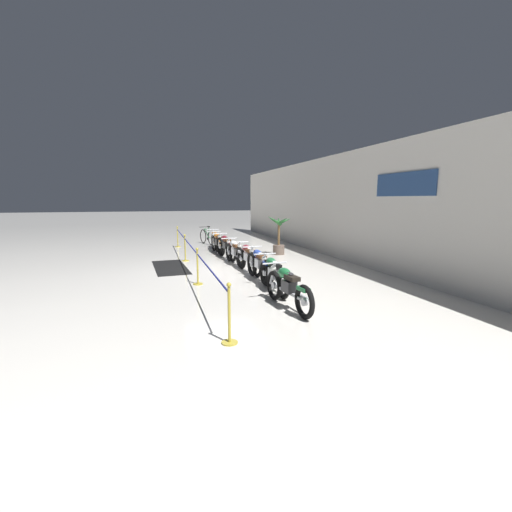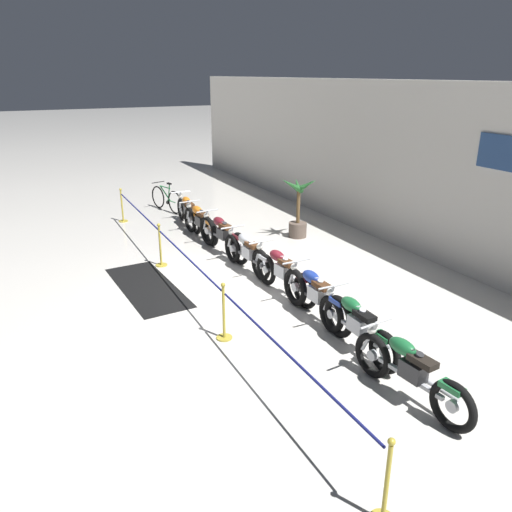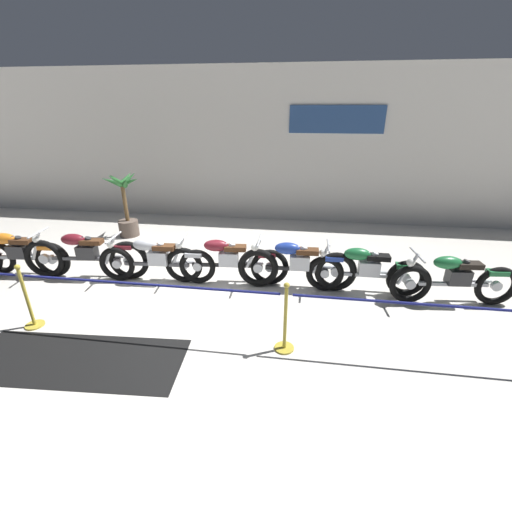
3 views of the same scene
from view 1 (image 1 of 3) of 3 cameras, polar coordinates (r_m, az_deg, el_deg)
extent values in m
plane|color=silver|center=(11.99, -5.69, -2.15)|extent=(120.00, 120.00, 0.00)
cube|color=silver|center=(13.67, 15.94, 7.83)|extent=(28.00, 0.25, 4.20)
cube|color=navy|center=(11.28, 23.43, 10.93)|extent=(2.50, 0.04, 0.70)
torus|color=black|center=(17.42, -7.19, 2.59)|extent=(0.69, 0.14, 0.68)
torus|color=black|center=(15.83, -6.52, 1.92)|extent=(0.69, 0.14, 0.68)
cylinder|color=silver|center=(17.42, -7.19, 2.59)|extent=(0.16, 0.09, 0.16)
cylinder|color=silver|center=(15.83, -6.52, 1.92)|extent=(0.16, 0.09, 0.16)
cylinder|color=silver|center=(17.48, -7.24, 3.55)|extent=(0.31, 0.07, 0.59)
cube|color=#2D2D30|center=(16.56, -6.86, 2.80)|extent=(0.37, 0.24, 0.26)
cylinder|color=#2D2D30|center=(16.57, -6.89, 3.50)|extent=(0.18, 0.12, 0.24)
cylinder|color=#2D2D30|center=(16.49, -6.86, 3.47)|extent=(0.18, 0.12, 0.24)
cylinder|color=silver|center=(16.29, -6.24, 2.21)|extent=(0.70, 0.11, 0.07)
cube|color=black|center=(16.62, -6.87, 2.34)|extent=(1.30, 0.13, 0.06)
ellipsoid|color=orange|center=(16.76, -6.97, 3.77)|extent=(0.47, 0.24, 0.22)
cube|color=#4C2D19|center=(16.40, -6.82, 3.51)|extent=(0.41, 0.22, 0.09)
cube|color=orange|center=(15.85, -6.56, 2.81)|extent=(0.33, 0.18, 0.08)
cylinder|color=silver|center=(17.35, -7.22, 4.39)|extent=(0.07, 0.62, 0.04)
sphere|color=silver|center=(17.44, -7.24, 3.95)|extent=(0.14, 0.14, 0.14)
torus|color=black|center=(16.07, -7.01, 2.10)|extent=(0.73, 0.16, 0.73)
torus|color=black|center=(14.70, -5.68, 1.44)|extent=(0.73, 0.16, 0.73)
cylinder|color=silver|center=(16.07, -7.01, 2.10)|extent=(0.18, 0.09, 0.17)
cylinder|color=silver|center=(14.70, -5.68, 1.44)|extent=(0.18, 0.09, 0.17)
cylinder|color=silver|center=(16.12, -7.11, 3.13)|extent=(0.31, 0.08, 0.59)
cube|color=#2D2D30|center=(15.31, -6.34, 2.35)|extent=(0.38, 0.25, 0.26)
cylinder|color=#2D2D30|center=(15.33, -6.39, 3.11)|extent=(0.19, 0.12, 0.24)
cylinder|color=#2D2D30|center=(15.25, -6.32, 3.08)|extent=(0.19, 0.12, 0.24)
cylinder|color=silver|center=(15.08, -5.53, 1.72)|extent=(0.70, 0.12, 0.07)
cube|color=#ADAFB5|center=(15.38, -6.38, 1.85)|extent=(1.14, 0.14, 0.06)
ellipsoid|color=orange|center=(15.50, -6.57, 3.40)|extent=(0.47, 0.25, 0.22)
cube|color=#4C2D19|center=(15.16, -6.23, 3.12)|extent=(0.41, 0.23, 0.09)
cube|color=orange|center=(14.71, -5.75, 2.48)|extent=(0.33, 0.18, 0.08)
cylinder|color=silver|center=(15.99, -7.04, 4.04)|extent=(0.08, 0.62, 0.04)
sphere|color=silver|center=(16.08, -7.10, 3.57)|extent=(0.14, 0.14, 0.14)
torus|color=black|center=(14.80, -6.01, 1.62)|extent=(0.80, 0.19, 0.79)
torus|color=black|center=(13.20, -3.93, 0.70)|extent=(0.80, 0.19, 0.79)
cylinder|color=silver|center=(14.80, -6.01, 1.62)|extent=(0.20, 0.10, 0.19)
cylinder|color=silver|center=(13.20, -3.93, 0.70)|extent=(0.20, 0.10, 0.19)
cylinder|color=silver|center=(14.85, -6.13, 2.75)|extent=(0.31, 0.09, 0.59)
cube|color=#2D2D30|center=(13.93, -4.98, 1.81)|extent=(0.38, 0.25, 0.26)
cylinder|color=#2D2D30|center=(13.94, -5.04, 2.64)|extent=(0.19, 0.13, 0.24)
cylinder|color=#2D2D30|center=(13.86, -4.94, 2.61)|extent=(0.19, 0.13, 0.24)
cylinder|color=silver|center=(13.70, -4.04, 1.11)|extent=(0.70, 0.14, 0.07)
cube|color=#47474C|center=(13.99, -5.03, 1.27)|extent=(1.35, 0.19, 0.06)
ellipsoid|color=maroon|center=(14.11, -5.27, 2.97)|extent=(0.48, 0.26, 0.22)
cube|color=#4C2D19|center=(13.78, -4.83, 2.65)|extent=(0.42, 0.24, 0.09)
cube|color=maroon|center=(13.20, -4.02, 1.97)|extent=(0.33, 0.19, 0.08)
cylinder|color=silver|center=(14.71, -6.03, 3.73)|extent=(0.10, 0.62, 0.04)
sphere|color=silver|center=(14.81, -6.10, 3.22)|extent=(0.14, 0.14, 0.14)
torus|color=black|center=(13.38, -4.51, 0.61)|extent=(0.71, 0.16, 0.70)
torus|color=black|center=(11.89, -2.40, -0.49)|extent=(0.71, 0.16, 0.70)
cylinder|color=silver|center=(13.38, -4.51, 0.61)|extent=(0.17, 0.09, 0.17)
cylinder|color=silver|center=(11.89, -2.40, -0.49)|extent=(0.17, 0.09, 0.17)
cylinder|color=silver|center=(13.43, -4.64, 1.86)|extent=(0.31, 0.08, 0.59)
cube|color=silver|center=(12.56, -3.46, 0.78)|extent=(0.37, 0.24, 0.26)
cylinder|color=silver|center=(12.57, -3.52, 1.70)|extent=(0.19, 0.12, 0.24)
cylinder|color=silver|center=(12.49, -3.41, 1.66)|extent=(0.19, 0.12, 0.24)
cylinder|color=silver|center=(12.34, -2.42, -0.03)|extent=(0.70, 0.12, 0.07)
cube|color=#47474C|center=(12.63, -3.52, 0.18)|extent=(1.27, 0.15, 0.06)
ellipsoid|color=#B7BABF|center=(12.74, -3.77, 2.08)|extent=(0.47, 0.25, 0.22)
cube|color=#4C2D19|center=(12.40, -3.29, 1.70)|extent=(0.41, 0.23, 0.09)
cube|color=#B7BABF|center=(11.89, -2.48, 0.74)|extent=(0.33, 0.18, 0.08)
cylinder|color=silver|center=(13.29, -4.52, 2.94)|extent=(0.08, 0.62, 0.04)
sphere|color=silver|center=(13.38, -4.61, 2.38)|extent=(0.14, 0.14, 0.14)
torus|color=black|center=(12.14, -2.69, -0.23)|extent=(0.73, 0.17, 0.72)
torus|color=black|center=(10.63, 0.19, -1.62)|extent=(0.73, 0.17, 0.72)
cylinder|color=silver|center=(12.14, -2.69, -0.23)|extent=(0.18, 0.09, 0.17)
cylinder|color=silver|center=(10.63, 0.19, -1.62)|extent=(0.18, 0.09, 0.17)
cylinder|color=silver|center=(12.18, -2.84, 1.15)|extent=(0.31, 0.08, 0.59)
cube|color=silver|center=(11.31, -1.26, -0.13)|extent=(0.38, 0.25, 0.26)
cylinder|color=silver|center=(11.31, -1.34, 0.90)|extent=(0.19, 0.12, 0.24)
cylinder|color=silver|center=(11.24, -1.19, 0.85)|extent=(0.19, 0.12, 0.24)
cylinder|color=silver|center=(11.10, -0.04, -1.03)|extent=(0.70, 0.13, 0.07)
cube|color=black|center=(11.38, -1.35, -0.78)|extent=(1.32, 0.17, 0.06)
ellipsoid|color=maroon|center=(11.48, -1.67, 1.33)|extent=(0.48, 0.26, 0.22)
cube|color=#4C2D19|center=(11.15, -1.03, 0.88)|extent=(0.42, 0.23, 0.09)
cube|color=maroon|center=(10.62, 0.09, -0.20)|extent=(0.33, 0.19, 0.08)
cylinder|color=silver|center=(12.04, -2.68, 2.33)|extent=(0.09, 0.62, 0.04)
sphere|color=silver|center=(12.14, -2.80, 1.72)|extent=(0.14, 0.14, 0.14)
torus|color=black|center=(10.79, -0.66, -1.34)|extent=(0.77, 0.15, 0.76)
torus|color=black|center=(9.46, 1.94, -2.87)|extent=(0.77, 0.15, 0.76)
cylinder|color=silver|center=(10.79, -0.66, -1.34)|extent=(0.18, 0.08, 0.18)
cylinder|color=silver|center=(9.46, 1.94, -2.87)|extent=(0.18, 0.08, 0.18)
cylinder|color=silver|center=(10.82, -0.80, 0.22)|extent=(0.30, 0.06, 0.59)
cube|color=silver|center=(10.04, 0.65, -1.21)|extent=(0.37, 0.23, 0.26)
cylinder|color=silver|center=(10.05, 0.58, -0.05)|extent=(0.18, 0.11, 0.24)
cylinder|color=silver|center=(9.97, 0.73, -0.13)|extent=(0.18, 0.11, 0.24)
cylinder|color=silver|center=(9.84, 1.99, -2.28)|extent=(0.70, 0.09, 0.07)
cube|color=black|center=(10.12, 0.56, -1.94)|extent=(1.14, 0.09, 0.06)
ellipsoid|color=navy|center=(10.22, 0.24, 0.45)|extent=(0.47, 0.23, 0.22)
cube|color=#4C2D19|center=(9.89, 0.90, -0.09)|extent=(0.41, 0.21, 0.09)
cube|color=navy|center=(9.46, 1.85, -1.21)|extent=(0.32, 0.17, 0.08)
cylinder|color=silver|center=(10.68, -0.63, 1.54)|extent=(0.05, 0.62, 0.04)
sphere|color=silver|center=(10.77, -0.76, 0.86)|extent=(0.14, 0.14, 0.14)
torus|color=black|center=(9.64, 1.47, -2.86)|extent=(0.69, 0.12, 0.69)
torus|color=black|center=(8.34, 4.54, -4.85)|extent=(0.69, 0.12, 0.69)
cylinder|color=silver|center=(9.64, 1.47, -2.86)|extent=(0.16, 0.08, 0.16)
cylinder|color=silver|center=(8.34, 4.54, -4.85)|extent=(0.16, 0.08, 0.16)
cylinder|color=silver|center=(9.67, 1.31, -1.11)|extent=(0.30, 0.06, 0.59)
cube|color=silver|center=(8.91, 3.01, -2.86)|extent=(0.36, 0.22, 0.26)
cylinder|color=silver|center=(8.90, 2.93, -1.54)|extent=(0.18, 0.11, 0.24)
cylinder|color=silver|center=(8.83, 3.11, -1.64)|extent=(0.18, 0.11, 0.24)
cylinder|color=silver|center=(8.71, 4.54, -4.10)|extent=(0.70, 0.07, 0.07)
cube|color=#ADAFB5|center=(8.98, 2.89, -3.66)|extent=(1.14, 0.06, 0.06)
ellipsoid|color=#1E6B38|center=(9.07, 2.53, -0.95)|extent=(0.46, 0.22, 0.22)
cube|color=black|center=(8.74, 3.31, -1.62)|extent=(0.40, 0.20, 0.09)
cube|color=#1E6B38|center=(8.33, 4.44, -3.16)|extent=(0.32, 0.16, 0.08)
cylinder|color=silver|center=(9.52, 1.52, 0.35)|extent=(0.04, 0.62, 0.04)
sphere|color=silver|center=(9.62, 1.37, -0.40)|extent=(0.14, 0.14, 0.14)
torus|color=black|center=(8.25, 3.03, -4.92)|extent=(0.72, 0.18, 0.71)
torus|color=black|center=(7.03, 8.07, -7.58)|extent=(0.72, 0.18, 0.71)
cylinder|color=silver|center=(8.25, 3.03, -4.92)|extent=(0.18, 0.10, 0.17)
cylinder|color=silver|center=(7.03, 8.07, -7.58)|extent=(0.18, 0.10, 0.17)
cylinder|color=silver|center=(8.26, 2.78, -2.88)|extent=(0.31, 0.09, 0.59)
cube|color=#2D2D30|center=(7.55, 5.54, -5.07)|extent=(0.38, 0.25, 0.26)
cylinder|color=#2D2D30|center=(7.53, 5.42, -3.53)|extent=(0.19, 0.13, 0.24)
cylinder|color=#2D2D30|center=(7.46, 5.71, -3.66)|extent=(0.19, 0.13, 0.24)
cylinder|color=silver|center=(7.39, 7.58, -6.54)|extent=(0.70, 0.14, 0.07)
cube|color=#ADAFB5|center=(7.62, 5.35, -6.00)|extent=(1.15, 0.17, 0.06)
ellipsoid|color=#1E6B38|center=(7.68, 4.77, -2.80)|extent=(0.48, 0.26, 0.22)
cube|color=black|center=(7.38, 6.04, -3.65)|extent=(0.42, 0.24, 0.09)
cube|color=#1E6B38|center=(7.00, 7.92, -5.47)|extent=(0.33, 0.19, 0.08)
cylinder|color=silver|center=(8.11, 3.13, -1.19)|extent=(0.10, 0.62, 0.04)
sphere|color=silver|center=(8.21, 2.88, -2.05)|extent=(0.14, 0.14, 0.14)
torus|color=black|center=(19.11, -8.80, 3.27)|extent=(0.74, 0.25, 0.75)
torus|color=black|center=(18.19, -7.50, 2.99)|extent=(0.74, 0.25, 0.75)
cylinder|color=#238442|center=(18.67, -8.25, 3.82)|extent=(0.58, 0.20, 0.43)
cylinder|color=#238442|center=(18.61, -8.20, 4.42)|extent=(0.54, 0.19, 0.04)
cylinder|color=#238442|center=(18.44, -7.93, 4.00)|extent=(0.15, 0.08, 0.55)
cube|color=black|center=(18.38, -7.90, 4.86)|extent=(0.20, 0.13, 0.05)
cylinder|color=#238442|center=(18.37, -7.77, 3.05)|extent=(0.45, 0.15, 0.03)
cylinder|color=black|center=(19.01, -8.77, 4.81)|extent=(0.16, 0.47, 0.03)
cylinder|color=black|center=(18.59, -8.06, 2.86)|extent=(0.13, 0.08, 0.12)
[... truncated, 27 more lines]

